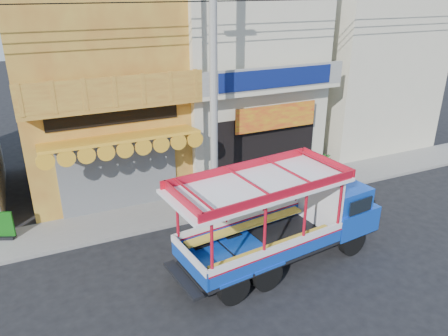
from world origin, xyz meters
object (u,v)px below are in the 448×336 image
object	(u,v)px
songthaew_truck	(292,215)
potted_plant_c	(323,167)
green_sign	(5,227)
potted_plant_a	(285,171)
utility_pole	(218,76)
potted_plant_b	(321,167)

from	to	relation	value
songthaew_truck	potted_plant_c	size ratio (longest dim) A/B	6.08
green_sign	potted_plant_a	world-z (taller)	potted_plant_a
potted_plant_a	potted_plant_c	size ratio (longest dim) A/B	1.03
utility_pole	potted_plant_b	world-z (taller)	utility_pole
songthaew_truck	green_sign	distance (m)	9.21
songthaew_truck	potted_plant_b	world-z (taller)	songthaew_truck
green_sign	potted_plant_b	xyz separation A→B (m)	(12.21, -0.31, 0.12)
songthaew_truck	potted_plant_b	xyz separation A→B (m)	(4.28, 4.30, -0.82)
utility_pole	potted_plant_a	world-z (taller)	utility_pole
green_sign	potted_plant_b	world-z (taller)	potted_plant_b
potted_plant_a	green_sign	bearing A→B (deg)	163.96
utility_pole	potted_plant_a	size ratio (longest dim) A/B	24.72
green_sign	potted_plant_c	distance (m)	12.23
potted_plant_a	potted_plant_b	distance (m)	1.73
potted_plant_b	potted_plant_c	bearing A→B (deg)	122.57
utility_pole	songthaew_truck	world-z (taller)	utility_pole
potted_plant_c	utility_pole	bearing A→B (deg)	-87.02
potted_plant_a	utility_pole	bearing A→B (deg)	-179.66
songthaew_truck	potted_plant_a	bearing A→B (deg)	60.11
utility_pole	songthaew_truck	xyz separation A→B (m)	(0.85, -3.51, -3.57)
songthaew_truck	potted_plant_c	xyz separation A→B (m)	(4.29, 4.18, -0.79)
songthaew_truck	green_sign	xyz separation A→B (m)	(-7.92, 4.61, -0.94)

